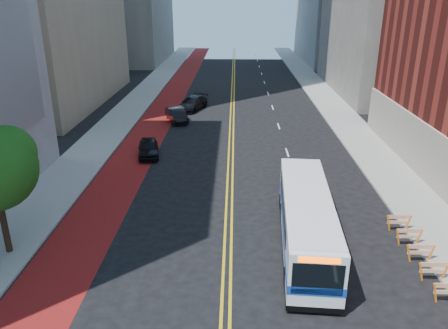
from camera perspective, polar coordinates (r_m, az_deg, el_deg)
The scene contains 11 objects.
sidewalk_left at distance 46.56m, azimuth -13.97°, elevation 5.12°, with size 4.00×140.00×0.15m, color gray.
sidewalk_right at distance 46.40m, azimuth 16.07°, elevation 4.86°, with size 4.00×140.00×0.15m, color gray.
bus_lane_paint at distance 45.70m, azimuth -9.23°, elevation 5.09°, with size 3.60×140.00×0.01m, color maroon.
center_line_inner at distance 44.92m, azimuth 0.79°, elevation 5.08°, with size 0.14×140.00×0.01m, color gold.
center_line_outer at distance 44.92m, azimuth 1.25°, elevation 5.08°, with size 0.14×140.00×0.01m, color gold.
lane_dashes at distance 52.84m, azimuth 6.36°, elevation 7.43°, with size 0.14×98.20×0.01m.
construction_barriers at distance 22.38m, azimuth 26.46°, elevation -13.22°, with size 1.42×10.91×1.00m.
transit_bus at distance 23.42m, azimuth 10.67°, elevation -6.98°, with size 3.16×11.16×3.03m.
car_a at distance 36.73m, azimuth -9.86°, elevation 2.15°, with size 1.64×4.07×1.39m, color black.
car_b at distance 46.67m, azimuth -6.23°, elevation 6.52°, with size 1.57×4.49×1.48m, color black.
car_c at distance 51.37m, azimuth -4.16°, elevation 7.96°, with size 2.11×5.19×1.51m, color black.
Camera 1 is at (0.32, -13.14, 12.52)m, focal length 35.00 mm.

